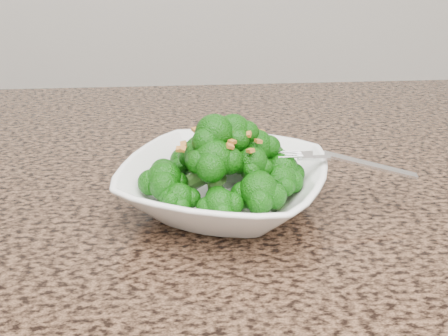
{
  "coord_description": "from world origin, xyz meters",
  "views": [
    {
      "loc": [
        0.06,
        -0.27,
        1.2
      ],
      "look_at": [
        0.11,
        0.29,
        0.95
      ],
      "focal_mm": 45.0,
      "sensor_mm": 36.0,
      "label": 1
    }
  ],
  "objects": [
    {
      "name": "granite_counter",
      "position": [
        0.0,
        0.3,
        0.89
      ],
      "size": [
        1.64,
        1.04,
        0.03
      ],
      "primitive_type": "cube",
      "color": "brown",
      "rests_on": "cabinet"
    },
    {
      "name": "garlic_topping",
      "position": [
        0.11,
        0.29,
        1.03
      ],
      "size": [
        0.12,
        0.12,
        0.01
      ],
      "primitive_type": null,
      "color": "#C0792E",
      "rests_on": "broccoli_pile"
    },
    {
      "name": "broccoli_pile",
      "position": [
        0.11,
        0.29,
        0.99
      ],
      "size": [
        0.2,
        0.2,
        0.07
      ],
      "primitive_type": null,
      "color": "#11590A",
      "rests_on": "bowl"
    },
    {
      "name": "fork",
      "position": [
        0.22,
        0.29,
        0.96
      ],
      "size": [
        0.18,
        0.06,
        0.01
      ],
      "primitive_type": null,
      "rotation": [
        0.0,
        0.0,
        -0.21
      ],
      "color": "silver",
      "rests_on": "bowl"
    },
    {
      "name": "bowl",
      "position": [
        0.11,
        0.29,
        0.93
      ],
      "size": [
        0.29,
        0.29,
        0.05
      ],
      "primitive_type": "imported",
      "rotation": [
        0.0,
        0.0,
        -0.38
      ],
      "color": "white",
      "rests_on": "granite_counter"
    }
  ]
}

